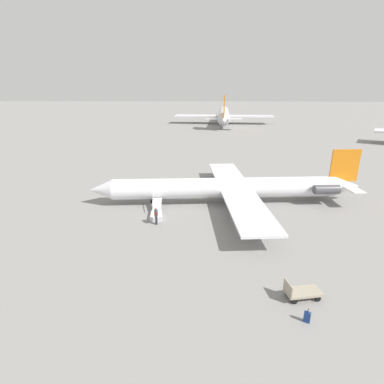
# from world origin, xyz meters

# --- Properties ---
(ground_plane) EXTENTS (600.00, 600.00, 0.00)m
(ground_plane) POSITION_xyz_m (0.00, 0.00, 0.00)
(ground_plane) COLOR gray
(airplane_main) EXTENTS (31.05, 23.89, 6.10)m
(airplane_main) POSITION_xyz_m (-0.89, -0.08, 1.82)
(airplane_main) COLOR silver
(airplane_main) RESTS_ON ground
(airplane_far_center) EXTENTS (36.81, 48.53, 10.73)m
(airplane_far_center) POSITION_xyz_m (-4.88, -84.84, 3.20)
(airplane_far_center) COLOR silver
(airplane_far_center) RESTS_ON ground
(boarding_stairs) EXTENTS (1.38, 4.09, 1.57)m
(boarding_stairs) POSITION_xyz_m (7.26, 4.37, 0.36)
(boarding_stairs) COLOR silver
(boarding_stairs) RESTS_ON ground
(passenger) EXTENTS (0.36, 0.55, 1.74)m
(passenger) POSITION_xyz_m (6.99, 6.18, 1.00)
(passenger) COLOR #23232D
(passenger) RESTS_ON ground
(luggage_cart) EXTENTS (2.37, 1.51, 1.22)m
(luggage_cart) POSITION_xyz_m (-3.75, 16.60, 0.46)
(luggage_cart) COLOR #9E937F
(luggage_cart) RESTS_ON ground
(suitcase) EXTENTS (0.42, 0.35, 0.88)m
(suitcase) POSITION_xyz_m (-3.46, 18.65, 0.33)
(suitcase) COLOR navy
(suitcase) RESTS_ON ground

